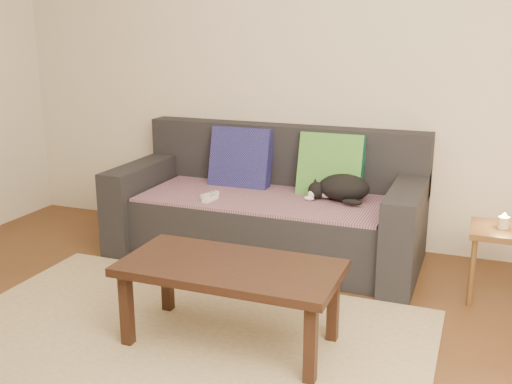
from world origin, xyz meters
TOP-DOWN VIEW (x-y plane):
  - ground at (0.00, 0.00)m, footprint 4.50×4.50m
  - back_wall at (0.00, 2.00)m, footprint 4.50×0.04m
  - sofa at (0.00, 1.57)m, footprint 2.10×0.94m
  - throw_blanket at (0.00, 1.48)m, footprint 1.66×0.74m
  - cushion_navy at (-0.28, 1.74)m, footprint 0.45×0.22m
  - cushion_green at (0.39, 1.74)m, footprint 0.44×0.22m
  - cat at (0.51, 1.58)m, footprint 0.46×0.37m
  - wii_remote_a at (-0.34, 1.34)m, footprint 0.08×0.15m
  - wii_remote_b at (-0.30, 1.26)m, footprint 0.06×0.15m
  - side_table at (1.51, 1.34)m, footprint 0.35×0.35m
  - candle at (1.51, 1.34)m, footprint 0.06×0.06m
  - rug at (0.00, 0.15)m, footprint 2.50×1.80m
  - coffee_table at (0.26, 0.31)m, footprint 1.08×0.54m

SIDE VIEW (x-z plane):
  - ground at x=0.00m, z-range 0.00..0.00m
  - rug at x=0.00m, z-range 0.00..0.01m
  - sofa at x=0.00m, z-range -0.13..0.74m
  - side_table at x=1.51m, z-range 0.14..0.59m
  - coffee_table at x=0.26m, z-range 0.16..0.59m
  - throw_blanket at x=0.00m, z-range 0.42..0.44m
  - wii_remote_a at x=-0.34m, z-range 0.44..0.47m
  - wii_remote_b at x=-0.30m, z-range 0.44..0.47m
  - candle at x=1.51m, z-range 0.43..0.53m
  - cat at x=0.51m, z-range 0.44..0.61m
  - cushion_navy at x=-0.28m, z-range 0.40..0.86m
  - cushion_green at x=0.39m, z-range 0.40..0.86m
  - back_wall at x=0.00m, z-range 0.00..2.60m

